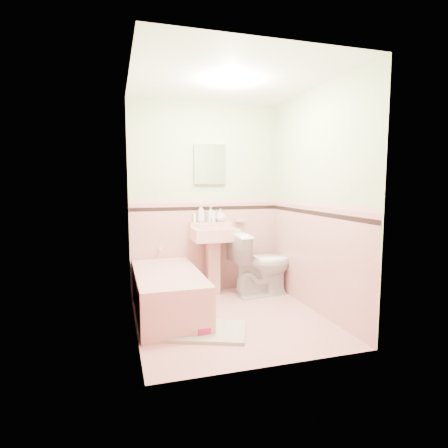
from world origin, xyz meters
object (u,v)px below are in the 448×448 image
object	(u,v)px
soap_bottle_right	(220,215)
shoe	(205,331)
medicine_cabinet	(210,164)
toilet	(261,263)
soap_bottle_mid	(211,214)
sink	(214,262)
bucket	(250,281)
soap_bottle_left	(201,213)
bathtub	(168,294)

from	to	relation	value
soap_bottle_right	shoe	size ratio (longest dim) A/B	1.17
medicine_cabinet	toilet	xyz separation A→B (m)	(0.60, -0.36, -1.29)
soap_bottle_right	soap_bottle_mid	bearing A→B (deg)	180.00
sink	toilet	size ratio (longest dim) A/B	1.06
sink	soap_bottle_mid	world-z (taller)	soap_bottle_mid
soap_bottle_right	shoe	distance (m)	1.82
sink	soap_bottle_right	xyz separation A→B (m)	(0.14, 0.18, 0.59)
bucket	sink	bearing A→B (deg)	-179.83
sink	soap_bottle_mid	distance (m)	0.63
soap_bottle_mid	soap_bottle_right	xyz separation A→B (m)	(0.13, 0.00, -0.02)
medicine_cabinet	bucket	size ratio (longest dim) A/B	1.88
medicine_cabinet	soap_bottle_mid	bearing A→B (deg)	-82.47
soap_bottle_left	shoe	world-z (taller)	soap_bottle_left
sink	soap_bottle_right	bearing A→B (deg)	52.80
soap_bottle_mid	toilet	world-z (taller)	soap_bottle_mid
soap_bottle_left	soap_bottle_right	distance (m)	0.27
sink	bucket	bearing A→B (deg)	0.17
sink	soap_bottle_left	world-z (taller)	soap_bottle_left
bucket	medicine_cabinet	bearing A→B (deg)	157.42
soap_bottle_left	soap_bottle_mid	world-z (taller)	soap_bottle_left
bathtub	soap_bottle_left	xyz separation A→B (m)	(0.55, 0.71, 0.84)
bathtub	soap_bottle_left	size ratio (longest dim) A/B	6.29
bathtub	medicine_cabinet	world-z (taller)	medicine_cabinet
sink	soap_bottle_right	distance (m)	0.63
toilet	bucket	xyz separation A→B (m)	(-0.09, 0.16, -0.28)
bathtub	sink	bearing A→B (deg)	37.93
bathtub	shoe	bearing A→B (deg)	-71.23
sink	bucket	size ratio (longest dim) A/B	3.22
medicine_cabinet	soap_bottle_left	size ratio (longest dim) A/B	2.15
bathtub	soap_bottle_mid	distance (m)	1.28
sink	soap_bottle_left	bearing A→B (deg)	125.66
soap_bottle_mid	toilet	xyz separation A→B (m)	(0.59, -0.33, -0.63)
bathtub	medicine_cabinet	xyz separation A→B (m)	(0.68, 0.74, 1.47)
soap_bottle_mid	toilet	bearing A→B (deg)	-29.49
bathtub	medicine_cabinet	distance (m)	1.78
shoe	soap_bottle_left	bearing A→B (deg)	69.47
shoe	bucket	bearing A→B (deg)	44.79
soap_bottle_right	toilet	xyz separation A→B (m)	(0.46, -0.33, -0.61)
medicine_cabinet	shoe	xyz separation A→B (m)	(-0.43, -1.46, -1.64)
bucket	toilet	bearing A→B (deg)	-58.97
bathtub	soap_bottle_mid	world-z (taller)	soap_bottle_mid
bathtub	toilet	xyz separation A→B (m)	(1.28, 0.38, 0.19)
bathtub	soap_bottle_right	world-z (taller)	soap_bottle_right
bathtub	toilet	world-z (taller)	toilet
bathtub	shoe	size ratio (longest dim) A/B	10.40
sink	soap_bottle_left	size ratio (longest dim) A/B	3.70
bathtub	bucket	xyz separation A→B (m)	(1.18, 0.53, -0.09)
bathtub	soap_bottle_right	distance (m)	1.35
medicine_cabinet	soap_bottle_mid	world-z (taller)	medicine_cabinet
bathtub	bucket	world-z (taller)	bathtub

